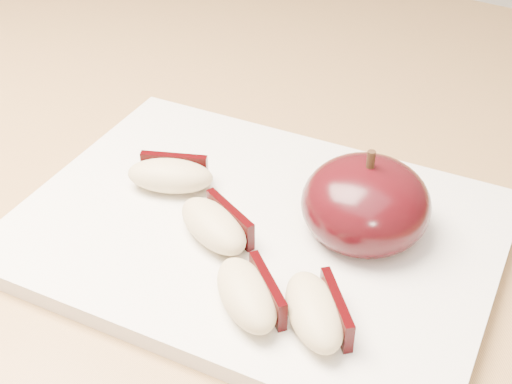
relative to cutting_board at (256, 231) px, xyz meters
The scene contains 6 objects.
cutting_board is the anchor object (origin of this frame).
apple_half 0.07m from the cutting_board, 28.17° to the left, with size 0.10×0.10×0.07m.
apple_wedge_a 0.07m from the cutting_board, behind, with size 0.06×0.05×0.02m.
apple_wedge_b 0.03m from the cutting_board, 119.35° to the right, with size 0.06×0.05×0.02m.
apple_wedge_c 0.07m from the cutting_board, 60.62° to the right, with size 0.06×0.06×0.02m.
apple_wedge_d 0.09m from the cutting_board, 36.87° to the right, with size 0.06×0.06×0.02m.
Camera 1 is at (0.13, 0.07, 1.19)m, focal length 50.00 mm.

